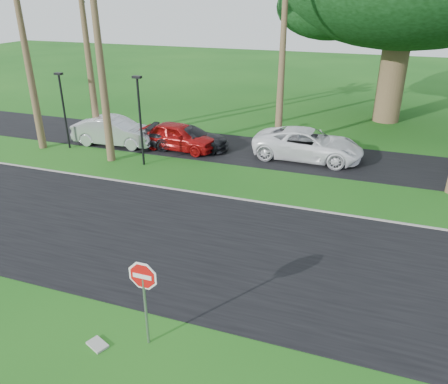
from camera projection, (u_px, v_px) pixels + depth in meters
ground at (180, 275)px, 14.17m from camera, size 120.00×120.00×0.00m
road at (203, 244)px, 15.88m from camera, size 120.00×8.00×0.02m
parking_strip at (272, 153)px, 24.88m from camera, size 120.00×5.00×0.02m
curb at (237, 199)px, 19.34m from camera, size 120.00×0.12×0.06m
stop_sign_near at (144, 287)px, 10.71m from camera, size 1.05×0.07×2.62m
streetlight_left at (63, 106)px, 24.75m from camera, size 0.45×0.25×4.34m
streetlight_right at (140, 116)px, 22.17m from camera, size 0.45×0.25×4.64m
car_silver at (115, 131)px, 25.94m from camera, size 5.10×2.09×1.65m
car_red at (179, 136)px, 25.17m from camera, size 4.77×2.24×1.58m
car_dark at (189, 138)px, 25.27m from camera, size 4.88×2.54×1.35m
car_minivan at (308, 145)px, 23.72m from camera, size 5.95×2.84×1.64m
utility_slab at (97, 345)px, 11.33m from camera, size 0.64×0.54×0.06m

